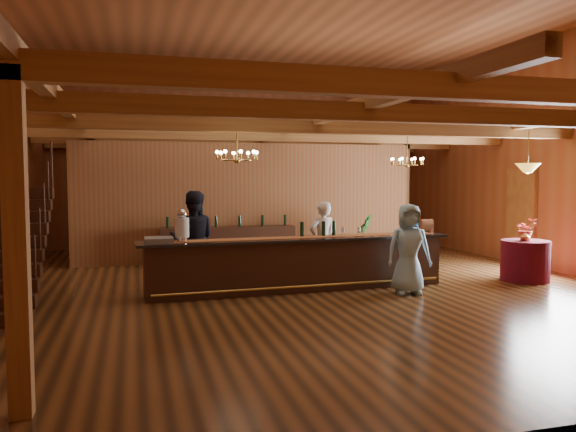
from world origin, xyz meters
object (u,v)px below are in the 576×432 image
object	(u,v)px
tasting_bar	(299,263)
raffle_drum	(426,225)
backbar_shelf	(228,245)
bartender	(322,241)
chandelier_left	(237,155)
beverage_dispenser	(182,226)
guest	(409,249)
round_table	(525,261)
floor_plant	(361,238)
staff_second	(193,239)
pendant_lamp	(528,168)
chandelier_right	(407,161)

from	to	relation	value
tasting_bar	raffle_drum	size ratio (longest dim) A/B	18.28
raffle_drum	backbar_shelf	world-z (taller)	raffle_drum
bartender	raffle_drum	bearing A→B (deg)	149.61
chandelier_left	bartender	world-z (taller)	chandelier_left
beverage_dispenser	guest	bearing A→B (deg)	-11.52
beverage_dispenser	round_table	xyz separation A→B (m)	(7.18, -0.30, -0.89)
floor_plant	staff_second	bearing A→B (deg)	-156.48
raffle_drum	guest	xyz separation A→B (m)	(-0.88, -0.96, -0.35)
chandelier_left	pendant_lamp	size ratio (longest dim) A/B	0.89
round_table	guest	xyz separation A→B (m)	(-3.03, -0.54, 0.42)
pendant_lamp	floor_plant	size ratio (longest dim) A/B	0.69
backbar_shelf	floor_plant	xyz separation A→B (m)	(3.28, -0.81, 0.17)
backbar_shelf	staff_second	distance (m)	3.02
pendant_lamp	staff_second	size ratio (longest dim) A/B	0.46
staff_second	pendant_lamp	bearing A→B (deg)	176.98
raffle_drum	bartender	bearing A→B (deg)	160.23
backbar_shelf	chandelier_left	size ratio (longest dim) A/B	4.24
pendant_lamp	round_table	bearing A→B (deg)	-90.00
chandelier_right	beverage_dispenser	bearing A→B (deg)	-160.17
chandelier_left	floor_plant	xyz separation A→B (m)	(3.67, 2.64, -1.98)
beverage_dispenser	chandelier_left	bearing A→B (deg)	10.27
tasting_bar	chandelier_left	xyz separation A→B (m)	(-1.19, 0.15, 2.10)
chandelier_right	pendant_lamp	size ratio (longest dim) A/B	0.89
beverage_dispenser	floor_plant	distance (m)	5.56
chandelier_left	bartender	xyz separation A→B (m)	(1.94, 0.65, -1.78)
beverage_dispenser	staff_second	world-z (taller)	staff_second
backbar_shelf	raffle_drum	bearing A→B (deg)	-43.95
chandelier_right	guest	bearing A→B (deg)	-116.34
beverage_dispenser	raffle_drum	distance (m)	5.03
guest	staff_second	bearing A→B (deg)	165.73
guest	floor_plant	world-z (taller)	guest
chandelier_left	chandelier_right	world-z (taller)	same
beverage_dispenser	backbar_shelf	xyz separation A→B (m)	(1.45, 3.65, -0.84)
backbar_shelf	round_table	size ratio (longest dim) A/B	3.40
tasting_bar	round_table	world-z (taller)	tasting_bar
tasting_bar	chandelier_right	size ratio (longest dim) A/B	7.77
tasting_bar	chandelier_right	bearing A→B (deg)	28.25
pendant_lamp	staff_second	distance (m)	7.14
tasting_bar	beverage_dispenser	world-z (taller)	beverage_dispenser
backbar_shelf	round_table	world-z (taller)	backbar_shelf
beverage_dispenser	chandelier_left	distance (m)	1.70
guest	pendant_lamp	bearing A→B (deg)	20.26
tasting_bar	chandelier_right	distance (m)	4.37
beverage_dispenser	bartender	bearing A→B (deg)	15.63
tasting_bar	guest	size ratio (longest dim) A/B	3.63
round_table	pendant_lamp	distance (m)	1.97
beverage_dispenser	chandelier_left	xyz separation A→B (m)	(1.06, 0.19, 1.31)
bartender	staff_second	xyz separation A→B (m)	(-2.72, 0.06, 0.12)
tasting_bar	staff_second	distance (m)	2.19
chandelier_right	guest	size ratio (longest dim) A/B	0.47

